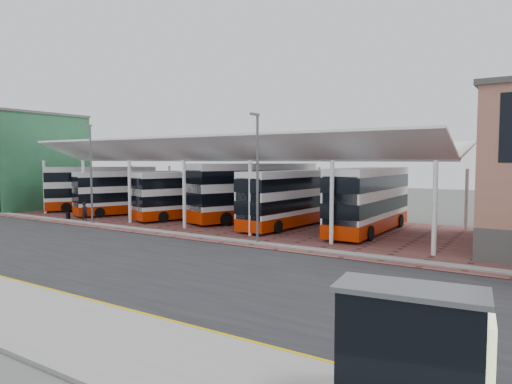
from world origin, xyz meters
The scene contains 20 objects.
ground centered at (0.00, 0.00, 0.00)m, with size 140.00×140.00×0.00m, color #4D504B.
road centered at (0.00, -1.00, 0.01)m, with size 120.00×14.00×0.02m, color black.
forecourt centered at (2.00, 13.00, 0.03)m, with size 72.00×16.00×0.06m, color brown.
north_kerb centered at (0.00, 6.20, 0.07)m, with size 120.00×0.80×0.14m, color gray.
yellow_line_near centered at (0.00, -7.00, 0.03)m, with size 120.00×0.12×0.01m, color #DCB200.
yellow_line_far centered at (0.00, -6.70, 0.03)m, with size 120.00×0.12×0.01m, color #DCB200.
canopy centered at (-6.00, 13.94, 5.80)m, with size 37.00×11.63×7.07m.
shop_green centered at (-30.00, 10.97, 5.12)m, with size 6.40×10.20×10.22m.
shop_cream centered at (-36.50, 10.97, 5.12)m, with size 6.40×10.20×10.22m.
lamp_west centered at (-14.00, 6.27, 4.36)m, with size 0.16×0.90×8.07m.
lamp_east centered at (2.00, 6.27, 4.36)m, with size 0.16×0.90×8.07m.
bus_0 centered at (-22.03, 13.57, 2.29)m, with size 8.00×10.49×4.48m.
bus_1 centered at (-16.69, 12.57, 2.10)m, with size 5.80×10.10×4.10m.
bus_2 centered at (-9.68, 13.33, 2.11)m, with size 5.49×10.23×4.13m.
bus_3 centered at (-4.05, 15.22, 2.49)m, with size 6.78×12.04×4.88m.
bus_4 centered at (0.24, 13.64, 2.22)m, with size 3.23×10.71×4.35m.
bus_5 centered at (6.34, 14.36, 2.35)m, with size 2.87×11.21×4.61m.
pedestrian centered at (-15.58, 6.77, 0.87)m, with size 0.59×0.39×1.63m, color black.
suitcase centered at (-18.15, 6.94, 0.35)m, with size 0.33×0.24×0.57m, color black.
bus_shelter centered at (15.18, -8.07, 1.68)m, with size 3.23×1.79×2.47m.
Camera 1 is at (17.23, -17.33, 5.22)m, focal length 32.00 mm.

